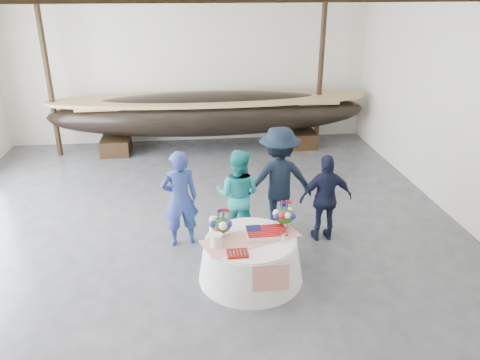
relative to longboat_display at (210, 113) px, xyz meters
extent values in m
cube|color=#3D3D42|center=(-0.52, -5.10, -1.02)|extent=(10.00, 12.00, 0.01)
cube|color=silver|center=(-0.52, 0.90, 1.23)|extent=(10.00, 0.02, 4.50)
cylinder|color=black|center=(-4.02, 0.00, 1.23)|extent=(0.14, 0.14, 4.50)
cylinder|color=black|center=(2.98, 0.00, 1.23)|extent=(0.14, 0.14, 4.50)
cube|color=black|center=(-2.55, 0.00, -0.80)|extent=(0.74, 0.95, 0.42)
cube|color=black|center=(2.55, 0.00, -0.80)|extent=(0.74, 0.95, 0.42)
ellipsoid|color=black|center=(0.00, 0.00, -0.01)|extent=(8.48, 1.70, 1.17)
cube|color=#9E7A4C|center=(0.00, 0.00, 0.31)|extent=(6.79, 1.11, 0.06)
cone|color=white|center=(0.25, -6.14, -0.68)|extent=(1.62, 1.62, 0.67)
cylinder|color=white|center=(0.25, -6.14, -0.34)|extent=(1.37, 1.37, 0.04)
cube|color=red|center=(0.25, -6.14, -0.31)|extent=(1.60, 1.01, 0.01)
cube|color=white|center=(0.50, -6.07, -0.28)|extent=(0.60, 0.40, 0.07)
cylinder|color=white|center=(-0.28, -6.29, -0.22)|extent=(0.18, 0.18, 0.19)
cylinder|color=white|center=(-0.27, -5.82, -0.22)|extent=(0.18, 0.18, 0.20)
cube|color=maroon|center=(0.00, -6.56, -0.30)|extent=(0.30, 0.24, 0.03)
cone|color=silver|center=(0.72, -6.26, -0.26)|extent=(0.09, 0.09, 0.12)
imported|color=navy|center=(-0.81, -4.95, -0.15)|extent=(0.70, 0.53, 1.74)
imported|color=teal|center=(0.20, -4.85, -0.18)|extent=(0.99, 0.89, 1.67)
imported|color=black|center=(0.96, -4.64, -0.03)|extent=(1.29, 0.76, 1.98)
imported|color=black|center=(1.72, -5.09, -0.22)|extent=(0.95, 0.42, 1.60)
camera|label=1|loc=(-0.64, -12.24, 3.30)|focal=35.00mm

